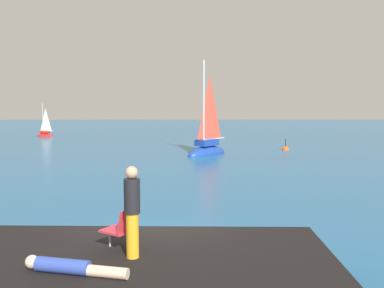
% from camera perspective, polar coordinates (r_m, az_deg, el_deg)
% --- Properties ---
extents(ground_plane, '(160.00, 160.00, 0.00)m').
position_cam_1_polar(ground_plane, '(10.49, -5.04, -14.38)').
color(ground_plane, '#236093').
extents(boulder_seaward, '(1.14, 1.19, 0.77)m').
position_cam_1_polar(boulder_seaward, '(10.36, 12.10, -14.75)').
color(boulder_seaward, black).
rests_on(boulder_seaward, ground).
extents(sailboat_near, '(3.41, 3.64, 7.08)m').
position_cam_1_polar(sailboat_near, '(29.27, 2.02, -0.69)').
color(sailboat_near, '#193D99').
rests_on(sailboat_near, ground).
extents(sailboat_far, '(2.15, 1.29, 3.88)m').
position_cam_1_polar(sailboat_far, '(47.74, -19.16, 1.22)').
color(sailboat_far, red).
rests_on(sailboat_far, ground).
extents(person_sunbather, '(1.74, 0.58, 0.25)m').
position_cam_1_polar(person_sunbather, '(7.25, -16.06, -15.61)').
color(person_sunbather, '#334CB2').
rests_on(person_sunbather, shore_ledge).
extents(person_standing, '(0.28, 0.28, 1.62)m').
position_cam_1_polar(person_standing, '(7.51, -8.05, -8.68)').
color(person_standing, gold).
rests_on(person_standing, shore_ledge).
extents(beach_chair, '(0.76, 0.73, 0.80)m').
position_cam_1_polar(beach_chair, '(8.03, -9.35, -10.88)').
color(beach_chair, '#E03342').
rests_on(beach_chair, shore_ledge).
extents(marker_buoy, '(0.56, 0.56, 1.13)m').
position_cam_1_polar(marker_buoy, '(33.06, 12.45, -0.76)').
color(marker_buoy, '#EA5114').
rests_on(marker_buoy, ground).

